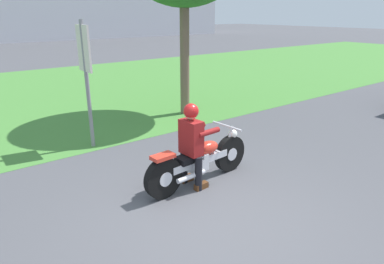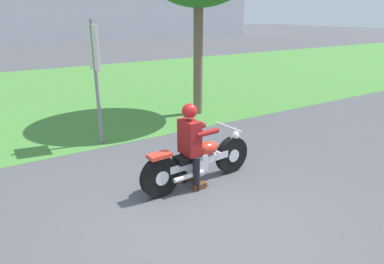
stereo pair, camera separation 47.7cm
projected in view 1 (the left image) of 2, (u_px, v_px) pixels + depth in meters
The scene contains 5 objects.
ground at pixel (214, 220), 4.80m from camera, with size 120.00×120.00×0.00m, color #4C4C51.
grass_verge at pixel (35, 96), 11.87m from camera, with size 60.00×12.00×0.01m, color #478438.
motorcycle_lead at pixel (200, 161), 5.73m from camera, with size 2.14×0.66×0.89m.
rider_lead at pixel (192, 139), 5.48m from camera, with size 0.57×0.48×1.41m.
sign_banner at pixel (85, 65), 6.89m from camera, with size 0.08×0.60×2.60m.
Camera 1 is at (-2.74, -3.10, 2.73)m, focal length 32.39 mm.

